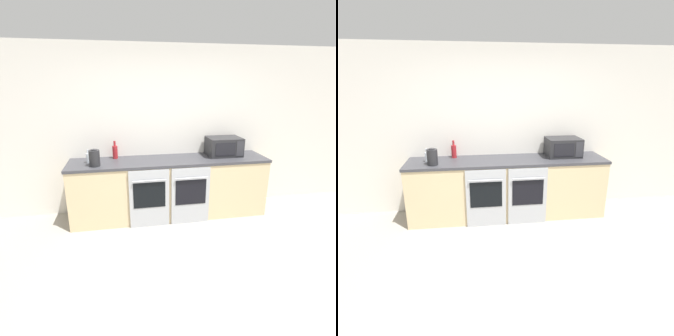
% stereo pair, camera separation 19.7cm
% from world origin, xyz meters
% --- Properties ---
extents(ground_plane, '(16.00, 16.00, 0.00)m').
position_xyz_m(ground_plane, '(0.00, 0.00, 0.00)').
color(ground_plane, gray).
extents(wall_back, '(10.00, 0.06, 2.60)m').
position_xyz_m(wall_back, '(0.00, 2.08, 1.30)').
color(wall_back, silver).
rests_on(wall_back, ground_plane).
extents(counter_back, '(3.02, 0.66, 0.93)m').
position_xyz_m(counter_back, '(0.00, 1.74, 0.46)').
color(counter_back, '#D1B789').
rests_on(counter_back, ground_plane).
extents(oven_left, '(0.57, 0.06, 0.88)m').
position_xyz_m(oven_left, '(-0.36, 1.40, 0.45)').
color(oven_left, '#A8AAAF').
rests_on(oven_left, ground_plane).
extents(oven_right, '(0.57, 0.06, 0.88)m').
position_xyz_m(oven_right, '(0.25, 1.40, 0.45)').
color(oven_right, '#A8AAAF').
rests_on(oven_right, ground_plane).
extents(microwave, '(0.53, 0.40, 0.29)m').
position_xyz_m(microwave, '(0.89, 1.82, 1.07)').
color(microwave, '#232326').
rests_on(microwave, counter_back).
extents(bottle_red, '(0.08, 0.08, 0.27)m').
position_xyz_m(bottle_red, '(-0.82, 1.94, 1.03)').
color(bottle_red, maroon).
rests_on(bottle_red, counter_back).
extents(bottle_clear, '(0.06, 0.06, 0.20)m').
position_xyz_m(bottle_clear, '(-1.20, 1.75, 1.00)').
color(bottle_clear, silver).
rests_on(bottle_clear, counter_back).
extents(kettle, '(0.15, 0.15, 0.24)m').
position_xyz_m(kettle, '(-1.09, 1.58, 1.04)').
color(kettle, '#232326').
rests_on(kettle, counter_back).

